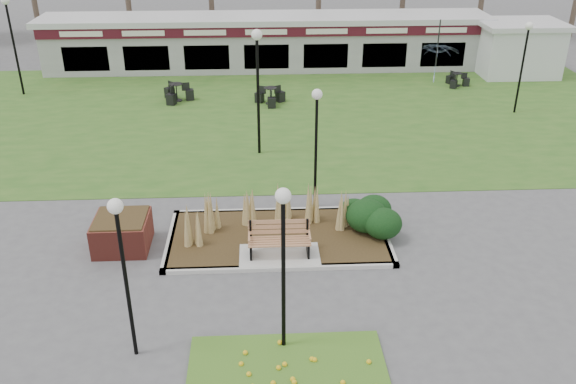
{
  "coord_description": "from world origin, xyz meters",
  "views": [
    {
      "loc": [
        -0.48,
        -14.01,
        9.16
      ],
      "look_at": [
        0.33,
        2.0,
        1.12
      ],
      "focal_mm": 38.0,
      "sensor_mm": 36.0,
      "label": 1
    }
  ],
  "objects_px": {
    "lamp_post_near_left": "(121,245)",
    "lamp_post_far_left": "(10,24)",
    "brick_planter": "(122,232)",
    "service_hut": "(518,48)",
    "patio_umbrella": "(436,64)",
    "food_pavilion": "(266,42)",
    "lamp_post_near_right": "(283,236)",
    "lamp_post_mid_right": "(316,123)",
    "bistro_set_d": "(457,82)",
    "bistro_set_a": "(177,95)",
    "lamp_post_far_right": "(525,48)",
    "park_bench": "(279,238)",
    "bistro_set_c": "(270,98)",
    "lamp_post_mid_left": "(257,65)"
  },
  "relations": [
    {
      "from": "lamp_post_far_right",
      "to": "food_pavilion",
      "type": "bearing_deg",
      "value": 143.53
    },
    {
      "from": "lamp_post_far_left",
      "to": "lamp_post_mid_left",
      "type": "bearing_deg",
      "value": -34.66
    },
    {
      "from": "brick_planter",
      "to": "park_bench",
      "type": "bearing_deg",
      "value": -9.69
    },
    {
      "from": "food_pavilion",
      "to": "lamp_post_near_right",
      "type": "height_order",
      "value": "lamp_post_near_right"
    },
    {
      "from": "lamp_post_mid_right",
      "to": "lamp_post_far_right",
      "type": "xyz_separation_m",
      "value": [
        9.86,
        8.56,
        0.12
      ]
    },
    {
      "from": "park_bench",
      "to": "service_hut",
      "type": "distance_m",
      "value": 22.32
    },
    {
      "from": "service_hut",
      "to": "lamp_post_near_left",
      "type": "distance_m",
      "value": 27.31
    },
    {
      "from": "bistro_set_a",
      "to": "service_hut",
      "type": "bearing_deg",
      "value": 12.0
    },
    {
      "from": "lamp_post_far_left",
      "to": "patio_umbrella",
      "type": "xyz_separation_m",
      "value": [
        20.05,
        -1.35,
        -1.78
      ]
    },
    {
      "from": "brick_planter",
      "to": "food_pavilion",
      "type": "xyz_separation_m",
      "value": [
        4.4,
        18.96,
        1.0
      ]
    },
    {
      "from": "service_hut",
      "to": "bistro_set_a",
      "type": "height_order",
      "value": "service_hut"
    },
    {
      "from": "service_hut",
      "to": "bistro_set_a",
      "type": "distance_m",
      "value": 18.3
    },
    {
      "from": "brick_planter",
      "to": "lamp_post_near_right",
      "type": "distance_m",
      "value": 6.68
    },
    {
      "from": "service_hut",
      "to": "bistro_set_c",
      "type": "height_order",
      "value": "service_hut"
    },
    {
      "from": "patio_umbrella",
      "to": "lamp_post_mid_right",
      "type": "bearing_deg",
      "value": -121.4
    },
    {
      "from": "lamp_post_near_right",
      "to": "bistro_set_c",
      "type": "bearing_deg",
      "value": 89.58
    },
    {
      "from": "bistro_set_a",
      "to": "bistro_set_d",
      "type": "xyz_separation_m",
      "value": [
        14.05,
        1.73,
        -0.05
      ]
    },
    {
      "from": "bistro_set_c",
      "to": "service_hut",
      "type": "bearing_deg",
      "value": 18.43
    },
    {
      "from": "food_pavilion",
      "to": "bistro_set_d",
      "type": "height_order",
      "value": "food_pavilion"
    },
    {
      "from": "lamp_post_far_left",
      "to": "patio_umbrella",
      "type": "bearing_deg",
      "value": -3.86
    },
    {
      "from": "park_bench",
      "to": "lamp_post_near_left",
      "type": "relative_size",
      "value": 0.45
    },
    {
      "from": "food_pavilion",
      "to": "lamp_post_near_right",
      "type": "bearing_deg",
      "value": -90.11
    },
    {
      "from": "lamp_post_mid_left",
      "to": "lamp_post_mid_right",
      "type": "distance_m",
      "value": 4.8
    },
    {
      "from": "park_bench",
      "to": "bistro_set_a",
      "type": "xyz_separation_m",
      "value": [
        -4.36,
        13.95,
        -0.29
      ]
    },
    {
      "from": "bistro_set_a",
      "to": "patio_umbrella",
      "type": "relative_size",
      "value": 0.6
    },
    {
      "from": "service_hut",
      "to": "lamp_post_far_right",
      "type": "xyz_separation_m",
      "value": [
        -2.4,
        -6.24,
        1.5
      ]
    },
    {
      "from": "lamp_post_far_left",
      "to": "service_hut",
      "type": "bearing_deg",
      "value": 5.32
    },
    {
      "from": "lamp_post_near_left",
      "to": "lamp_post_far_right",
      "type": "distance_m",
      "value": 20.97
    },
    {
      "from": "park_bench",
      "to": "patio_umbrella",
      "type": "distance_m",
      "value": 16.18
    },
    {
      "from": "service_hut",
      "to": "patio_umbrella",
      "type": "bearing_deg",
      "value": -145.84
    },
    {
      "from": "lamp_post_mid_right",
      "to": "bistro_set_d",
      "type": "bearing_deg",
      "value": 56.47
    },
    {
      "from": "lamp_post_near_right",
      "to": "lamp_post_far_right",
      "type": "relative_size",
      "value": 0.98
    },
    {
      "from": "lamp_post_near_right",
      "to": "bistro_set_a",
      "type": "xyz_separation_m",
      "value": [
        -4.32,
        17.66,
        -2.58
      ]
    },
    {
      "from": "lamp_post_near_right",
      "to": "park_bench",
      "type": "bearing_deg",
      "value": 89.32
    },
    {
      "from": "bistro_set_a",
      "to": "lamp_post_far_left",
      "type": "bearing_deg",
      "value": 169.54
    },
    {
      "from": "lamp_post_near_left",
      "to": "bistro_set_a",
      "type": "distance_m",
      "value": 17.91
    },
    {
      "from": "service_hut",
      "to": "lamp_post_far_right",
      "type": "bearing_deg",
      "value": -110.99
    },
    {
      "from": "lamp_post_far_left",
      "to": "brick_planter",
      "type": "bearing_deg",
      "value": -62.38
    },
    {
      "from": "lamp_post_far_left",
      "to": "lamp_post_near_left",
      "type": "bearing_deg",
      "value": -65.38
    },
    {
      "from": "lamp_post_near_right",
      "to": "bistro_set_a",
      "type": "bearing_deg",
      "value": 103.74
    },
    {
      "from": "service_hut",
      "to": "lamp_post_near_left",
      "type": "relative_size",
      "value": 1.15
    },
    {
      "from": "food_pavilion",
      "to": "patio_umbrella",
      "type": "distance_m",
      "value": 9.82
    },
    {
      "from": "food_pavilion",
      "to": "lamp_post_far_left",
      "type": "distance_m",
      "value": 12.95
    },
    {
      "from": "brick_planter",
      "to": "bistro_set_c",
      "type": "distance_m",
      "value": 13.31
    },
    {
      "from": "food_pavilion",
      "to": "bistro_set_d",
      "type": "distance_m",
      "value": 10.56
    },
    {
      "from": "park_bench",
      "to": "lamp_post_near_right",
      "type": "distance_m",
      "value": 4.36
    },
    {
      "from": "lamp_post_near_left",
      "to": "lamp_post_far_left",
      "type": "distance_m",
      "value": 21.04
    },
    {
      "from": "lamp_post_near_right",
      "to": "lamp_post_mid_right",
      "type": "relative_size",
      "value": 1.02
    },
    {
      "from": "lamp_post_far_right",
      "to": "brick_planter",
      "type": "bearing_deg",
      "value": -145.25
    },
    {
      "from": "lamp_post_far_left",
      "to": "bistro_set_c",
      "type": "height_order",
      "value": "lamp_post_far_left"
    }
  ]
}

